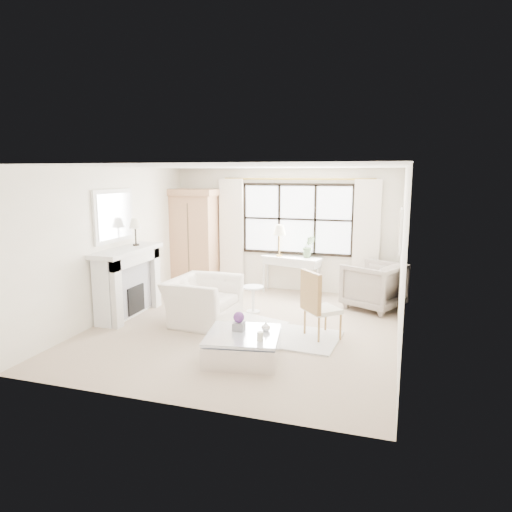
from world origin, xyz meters
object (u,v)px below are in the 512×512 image
(club_armchair, at_px, (203,301))
(coffee_table, at_px, (243,347))
(console_table, at_px, (292,275))
(armoire, at_px, (194,238))

(club_armchair, distance_m, coffee_table, 1.80)
(console_table, xyz_separation_m, coffee_table, (0.17, -3.79, -0.22))
(armoire, distance_m, console_table, 2.39)
(armoire, distance_m, coffee_table, 4.51)
(armoire, relative_size, console_table, 1.64)
(armoire, height_order, club_armchair, armoire)
(coffee_table, bearing_deg, club_armchair, 122.73)
(club_armchair, bearing_deg, coffee_table, -133.75)
(armoire, relative_size, coffee_table, 1.95)
(console_table, bearing_deg, club_armchair, -99.69)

